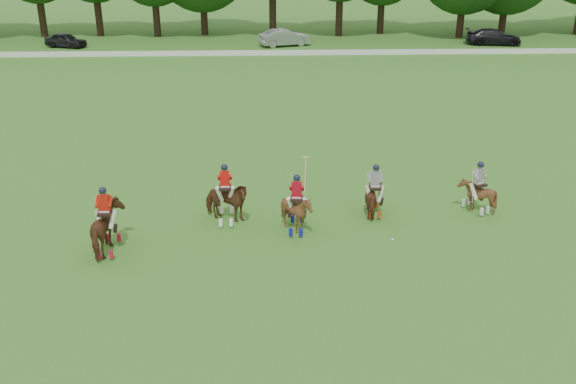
{
  "coord_description": "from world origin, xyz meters",
  "views": [
    {
      "loc": [
        -0.81,
        -17.55,
        10.55
      ],
      "look_at": [
        -0.05,
        4.2,
        1.4
      ],
      "focal_mm": 40.0,
      "sensor_mm": 36.0,
      "label": 1
    }
  ],
  "objects_px": {
    "polo_red_c": "(297,211)",
    "car_mid": "(285,38)",
    "polo_stripe_a": "(374,197)",
    "polo_ball": "(393,239)",
    "car_right": "(494,37)",
    "polo_red_a": "(107,229)",
    "polo_stripe_b": "(477,194)",
    "car_left": "(66,40)",
    "polo_red_b": "(226,201)"
  },
  "relations": [
    {
      "from": "car_right",
      "to": "polo_red_a",
      "type": "height_order",
      "value": "polo_red_a"
    },
    {
      "from": "car_right",
      "to": "polo_red_c",
      "type": "height_order",
      "value": "polo_red_c"
    },
    {
      "from": "car_left",
      "to": "polo_ball",
      "type": "xyz_separation_m",
      "value": [
        22.74,
        -39.61,
        -0.61
      ]
    },
    {
      "from": "polo_red_a",
      "to": "polo_ball",
      "type": "relative_size",
      "value": 26.82
    },
    {
      "from": "car_right",
      "to": "polo_red_a",
      "type": "xyz_separation_m",
      "value": [
        -26.84,
        -40.09,
        0.16
      ]
    },
    {
      "from": "car_left",
      "to": "polo_stripe_b",
      "type": "xyz_separation_m",
      "value": [
        26.48,
        -37.21,
        0.08
      ]
    },
    {
      "from": "car_right",
      "to": "polo_stripe_a",
      "type": "xyz_separation_m",
      "value": [
        -17.18,
        -37.39,
        0.01
      ]
    },
    {
      "from": "car_left",
      "to": "polo_red_a",
      "type": "height_order",
      "value": "polo_red_a"
    },
    {
      "from": "car_mid",
      "to": "polo_red_a",
      "type": "height_order",
      "value": "polo_red_a"
    },
    {
      "from": "polo_red_a",
      "to": "polo_red_c",
      "type": "height_order",
      "value": "polo_red_c"
    },
    {
      "from": "polo_red_a",
      "to": "polo_stripe_b",
      "type": "height_order",
      "value": "polo_red_a"
    },
    {
      "from": "car_right",
      "to": "polo_red_c",
      "type": "bearing_deg",
      "value": 160.37
    },
    {
      "from": "car_mid",
      "to": "polo_stripe_b",
      "type": "relative_size",
      "value": 2.24
    },
    {
      "from": "car_mid",
      "to": "car_right",
      "type": "height_order",
      "value": "car_mid"
    },
    {
      "from": "car_left",
      "to": "polo_stripe_a",
      "type": "xyz_separation_m",
      "value": [
        22.4,
        -37.39,
        0.09
      ]
    },
    {
      "from": "polo_red_c",
      "to": "polo_stripe_b",
      "type": "height_order",
      "value": "polo_red_c"
    },
    {
      "from": "car_mid",
      "to": "polo_red_b",
      "type": "xyz_separation_m",
      "value": [
        -3.38,
        -37.78,
        0.06
      ]
    },
    {
      "from": "car_right",
      "to": "polo_ball",
      "type": "xyz_separation_m",
      "value": [
        -16.85,
        -39.61,
        -0.68
      ]
    },
    {
      "from": "polo_red_c",
      "to": "polo_stripe_b",
      "type": "distance_m",
      "value": 7.32
    },
    {
      "from": "car_right",
      "to": "car_mid",
      "type": "bearing_deg",
      "value": 98.01
    },
    {
      "from": "polo_red_a",
      "to": "polo_stripe_a",
      "type": "height_order",
      "value": "polo_red_a"
    },
    {
      "from": "car_mid",
      "to": "polo_red_a",
      "type": "xyz_separation_m",
      "value": [
        -7.31,
        -40.09,
        0.11
      ]
    },
    {
      "from": "car_mid",
      "to": "polo_stripe_a",
      "type": "height_order",
      "value": "polo_stripe_a"
    },
    {
      "from": "polo_stripe_a",
      "to": "polo_ball",
      "type": "xyz_separation_m",
      "value": [
        0.33,
        -2.23,
        -0.69
      ]
    },
    {
      "from": "polo_red_a",
      "to": "polo_stripe_b",
      "type": "xyz_separation_m",
      "value": [
        13.74,
        2.89,
        -0.15
      ]
    },
    {
      "from": "car_left",
      "to": "polo_red_b",
      "type": "height_order",
      "value": "polo_red_b"
    },
    {
      "from": "polo_red_a",
      "to": "polo_stripe_a",
      "type": "bearing_deg",
      "value": 15.65
    },
    {
      "from": "car_right",
      "to": "polo_stripe_a",
      "type": "relative_size",
      "value": 2.4
    },
    {
      "from": "car_right",
      "to": "polo_red_b",
      "type": "relative_size",
      "value": 2.16
    },
    {
      "from": "car_mid",
      "to": "polo_red_a",
      "type": "relative_size",
      "value": 1.94
    },
    {
      "from": "car_left",
      "to": "polo_ball",
      "type": "bearing_deg",
      "value": -132.02
    },
    {
      "from": "polo_red_c",
      "to": "polo_red_b",
      "type": "bearing_deg",
      "value": 160.59
    },
    {
      "from": "car_right",
      "to": "polo_red_c",
      "type": "relative_size",
      "value": 1.81
    },
    {
      "from": "polo_red_a",
      "to": "polo_ball",
      "type": "xyz_separation_m",
      "value": [
        9.99,
        0.48,
        -0.84
      ]
    },
    {
      "from": "polo_stripe_a",
      "to": "polo_ball",
      "type": "distance_m",
      "value": 2.36
    },
    {
      "from": "polo_ball",
      "to": "polo_red_c",
      "type": "bearing_deg",
      "value": 165.28
    },
    {
      "from": "polo_red_c",
      "to": "car_mid",
      "type": "bearing_deg",
      "value": 88.91
    },
    {
      "from": "car_left",
      "to": "car_right",
      "type": "height_order",
      "value": "car_right"
    },
    {
      "from": "car_left",
      "to": "car_right",
      "type": "bearing_deg",
      "value": -71.88
    },
    {
      "from": "car_mid",
      "to": "car_right",
      "type": "distance_m",
      "value": 19.53
    },
    {
      "from": "polo_ball",
      "to": "car_right",
      "type": "bearing_deg",
      "value": 66.96
    },
    {
      "from": "car_left",
      "to": "polo_red_c",
      "type": "height_order",
      "value": "polo_red_c"
    },
    {
      "from": "car_right",
      "to": "polo_stripe_a",
      "type": "height_order",
      "value": "polo_stripe_a"
    },
    {
      "from": "car_left",
      "to": "car_right",
      "type": "xyz_separation_m",
      "value": [
        39.59,
        0.0,
        0.08
      ]
    },
    {
      "from": "polo_stripe_b",
      "to": "polo_red_c",
      "type": "bearing_deg",
      "value": -168.12
    },
    {
      "from": "car_right",
      "to": "polo_stripe_b",
      "type": "height_order",
      "value": "polo_stripe_b"
    },
    {
      "from": "polo_red_a",
      "to": "polo_stripe_b",
      "type": "bearing_deg",
      "value": 11.87
    },
    {
      "from": "car_left",
      "to": "polo_red_b",
      "type": "distance_m",
      "value": 41.3
    },
    {
      "from": "polo_red_c",
      "to": "polo_stripe_a",
      "type": "relative_size",
      "value": 1.33
    },
    {
      "from": "polo_red_a",
      "to": "polo_red_c",
      "type": "bearing_deg",
      "value": 11.85
    }
  ]
}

